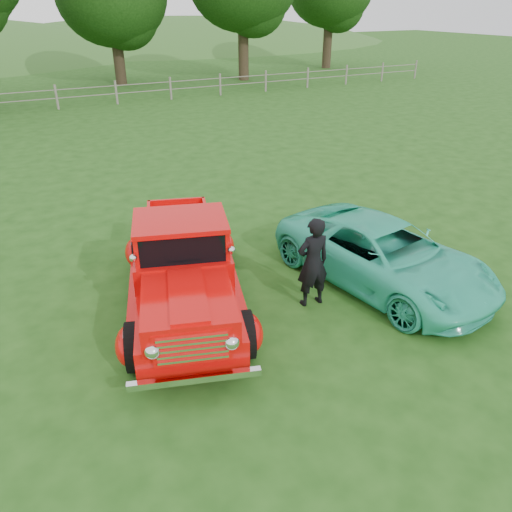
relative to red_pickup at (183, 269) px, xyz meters
name	(u,v)px	position (x,y,z in m)	size (l,w,h in m)	color
ground	(268,346)	(0.77, -1.68, -0.80)	(140.00, 140.00, 0.00)	#1C4612
fence_line	(57,97)	(0.77, 20.32, -0.19)	(48.00, 0.12, 1.20)	slate
red_pickup	(183,269)	(0.00, 0.00, 0.00)	(3.26, 5.28, 1.78)	black
teal_sedan	(384,255)	(3.69, -0.94, -0.17)	(2.06, 4.48, 1.24)	#32C9A3
man	(313,262)	(2.08, -0.91, 0.05)	(0.61, 0.40, 1.68)	black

